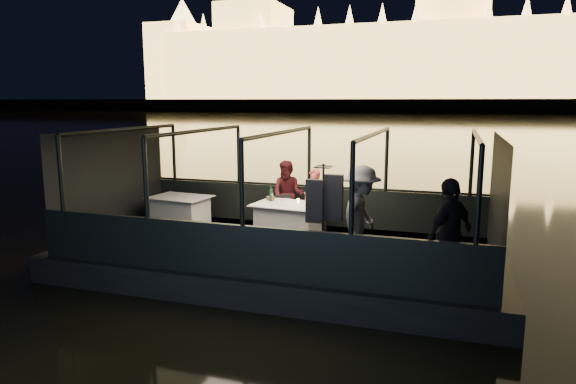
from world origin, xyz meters
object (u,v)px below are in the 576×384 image
(chair_port_left, at_px, (281,212))
(passenger_stripe, at_px, (361,221))
(dining_table_central, at_px, (289,221))
(dining_table_aft, at_px, (181,210))
(chair_port_right, at_px, (316,213))
(person_woman_coral, at_px, (314,197))
(coat_stand, at_px, (323,221))
(passenger_dark, at_px, (449,236))
(person_man_maroon, at_px, (288,196))
(wine_bottle, at_px, (271,194))

(chair_port_left, bearing_deg, passenger_stripe, -66.10)
(dining_table_central, distance_m, dining_table_aft, 2.78)
(chair_port_right, bearing_deg, person_woman_coral, 104.13)
(chair_port_left, relative_size, coat_stand, 0.43)
(passenger_stripe, bearing_deg, chair_port_left, 54.28)
(chair_port_right, relative_size, passenger_dark, 0.53)
(coat_stand, xyz_separation_m, passenger_dark, (2.06, -0.16, -0.05))
(dining_table_central, height_order, dining_table_aft, dining_table_central)
(dining_table_central, xyz_separation_m, passenger_stripe, (1.79, -1.45, 0.47))
(dining_table_aft, distance_m, person_man_maroon, 2.54)
(dining_table_central, height_order, passenger_stripe, passenger_stripe)
(coat_stand, xyz_separation_m, person_man_maroon, (-1.55, 2.81, -0.15))
(chair_port_left, relative_size, chair_port_right, 0.85)
(chair_port_left, bearing_deg, wine_bottle, -124.93)
(coat_stand, bearing_deg, chair_port_left, 123.13)
(chair_port_right, bearing_deg, chair_port_left, -177.38)
(wine_bottle, bearing_deg, dining_table_aft, 176.66)
(dining_table_central, bearing_deg, chair_port_right, 59.35)
(dining_table_central, height_order, coat_stand, coat_stand)
(dining_table_aft, relative_size, chair_port_right, 1.43)
(passenger_dark, bearing_deg, chair_port_left, -91.05)
(passenger_stripe, xyz_separation_m, wine_bottle, (-2.25, 1.60, 0.06))
(dining_table_central, xyz_separation_m, chair_port_left, (-0.37, 0.57, 0.06))
(chair_port_right, relative_size, passenger_stripe, 0.52)
(passenger_stripe, bearing_deg, chair_port_right, 40.09)
(coat_stand, distance_m, passenger_dark, 2.06)
(passenger_stripe, bearing_deg, dining_table_aft, 76.31)
(dining_table_central, relative_size, wine_bottle, 4.55)
(dining_table_central, bearing_deg, dining_table_aft, 173.96)
(dining_table_aft, xyz_separation_m, passenger_stripe, (4.55, -1.74, 0.47))
(chair_port_left, relative_size, passenger_dark, 0.46)
(person_man_maroon, bearing_deg, coat_stand, -61.24)
(chair_port_right, relative_size, person_man_maroon, 0.60)
(dining_table_central, height_order, wine_bottle, wine_bottle)
(dining_table_aft, relative_size, person_man_maroon, 0.86)
(coat_stand, bearing_deg, person_man_maroon, 118.82)
(dining_table_aft, xyz_separation_m, person_man_maroon, (2.43, 0.65, 0.36))
(wine_bottle, bearing_deg, person_man_maroon, 81.06)
(coat_stand, height_order, person_man_maroon, coat_stand)
(chair_port_right, height_order, wine_bottle, wine_bottle)
(passenger_stripe, relative_size, wine_bottle, 5.74)
(chair_port_right, xyz_separation_m, person_man_maroon, (-0.74, 0.26, 0.30))
(dining_table_central, bearing_deg, person_woman_coral, 75.56)
(person_man_maroon, bearing_deg, chair_port_right, -19.08)
(chair_port_right, height_order, person_man_maroon, person_man_maroon)
(dining_table_aft, bearing_deg, coat_stand, -28.47)
(chair_port_left, distance_m, person_man_maroon, 0.49)
(dining_table_central, height_order, passenger_dark, passenger_dark)
(dining_table_aft, height_order, chair_port_left, chair_port_left)
(coat_stand, height_order, passenger_stripe, coat_stand)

